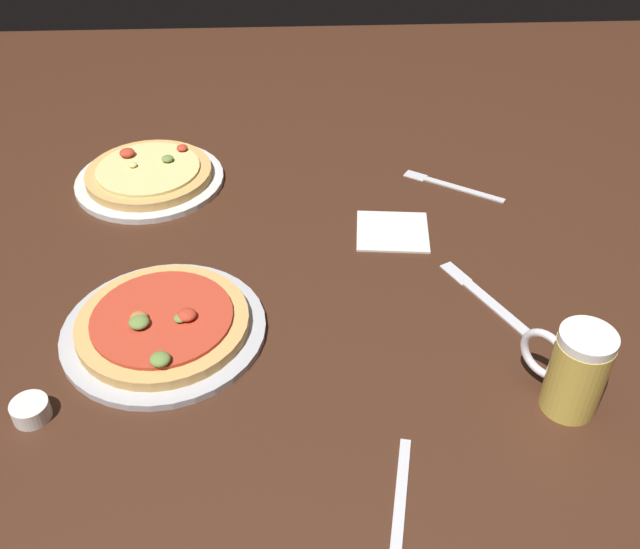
% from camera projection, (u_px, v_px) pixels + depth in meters
% --- Properties ---
extents(ground_plane, '(2.40, 2.40, 0.03)m').
position_uv_depth(ground_plane, '(320.00, 290.00, 1.21)').
color(ground_plane, '#3D2114').
extents(pizza_plate_near, '(0.32, 0.32, 0.05)m').
position_uv_depth(pizza_plate_near, '(163.00, 326.00, 1.09)').
color(pizza_plate_near, '#B2B2B7').
rests_on(pizza_plate_near, ground_plane).
extents(pizza_plate_far, '(0.30, 0.30, 0.05)m').
position_uv_depth(pizza_plate_far, '(149.00, 176.00, 1.44)').
color(pizza_plate_far, silver).
rests_on(pizza_plate_far, ground_plane).
extents(beer_mug_dark, '(0.10, 0.11, 0.14)m').
position_uv_depth(beer_mug_dark, '(575.00, 370.00, 0.95)').
color(beer_mug_dark, gold).
rests_on(beer_mug_dark, ground_plane).
extents(ramekin_sauce, '(0.05, 0.05, 0.03)m').
position_uv_depth(ramekin_sauce, '(31.00, 410.00, 0.97)').
color(ramekin_sauce, silver).
rests_on(ramekin_sauce, ground_plane).
extents(napkin_folded, '(0.14, 0.14, 0.01)m').
position_uv_depth(napkin_folded, '(393.00, 231.00, 1.31)').
color(napkin_folded, silver).
rests_on(napkin_folded, ground_plane).
extents(fork_left, '(0.19, 0.13, 0.01)m').
position_uv_depth(fork_left, '(451.00, 185.00, 1.43)').
color(fork_left, silver).
rests_on(fork_left, ground_plane).
extents(knife_right, '(0.12, 0.19, 0.01)m').
position_uv_depth(knife_right, '(484.00, 296.00, 1.17)').
color(knife_right, silver).
rests_on(knife_right, ground_plane).
extents(fork_spare, '(0.06, 0.21, 0.01)m').
position_uv_depth(fork_spare, '(399.00, 513.00, 0.86)').
color(fork_spare, silver).
rests_on(fork_spare, ground_plane).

